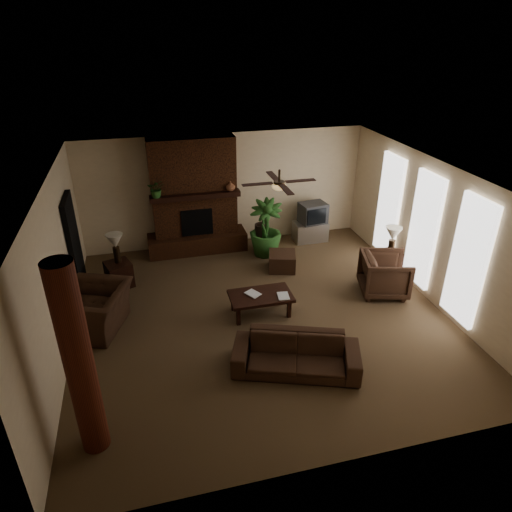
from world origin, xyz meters
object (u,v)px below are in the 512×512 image
object	(u,v)px
sofa	(296,349)
lamp_right	(393,236)
armchair_right	(385,273)
lamp_left	(115,243)
tv_stand	(310,231)
side_table_right	(387,264)
armchair_left	(94,303)
floor_vase	(262,235)
side_table_left	(119,274)
log_column	(79,363)
floor_plant	(265,240)
ottoman	(282,261)
coffee_table	(261,297)

from	to	relation	value
sofa	lamp_right	bearing A→B (deg)	58.83
armchair_right	lamp_left	bearing A→B (deg)	87.76
tv_stand	side_table_right	size ratio (longest dim) A/B	1.55
armchair_left	armchair_right	world-z (taller)	armchair_left
armchair_right	tv_stand	distance (m)	2.91
sofa	armchair_left	distance (m)	3.78
sofa	lamp_left	distance (m)	4.55
armchair_right	lamp_left	world-z (taller)	lamp_left
sofa	floor_vase	size ratio (longest dim) A/B	2.66
armchair_right	lamp_right	world-z (taller)	lamp_right
floor_vase	side_table_left	xyz separation A→B (m)	(-3.41, -0.90, -0.16)
log_column	armchair_left	bearing A→B (deg)	92.33
floor_vase	lamp_right	world-z (taller)	lamp_right
log_column	tv_stand	size ratio (longest dim) A/B	3.29
armchair_left	side_table_left	distance (m)	1.59
sofa	armchair_right	distance (m)	3.14
sofa	armchair_right	world-z (taller)	armchair_right
armchair_left	lamp_right	world-z (taller)	lamp_right
armchair_right	floor_plant	world-z (taller)	armchair_right
sofa	tv_stand	xyz separation A→B (m)	(1.98, 4.66, -0.15)
ottoman	tv_stand	bearing A→B (deg)	48.47
sofa	side_table_left	world-z (taller)	sofa
side_table_left	lamp_right	distance (m)	5.96
side_table_right	armchair_left	bearing A→B (deg)	-175.50
log_column	lamp_right	size ratio (longest dim) A/B	4.31
armchair_right	lamp_right	distance (m)	0.91
tv_stand	armchair_left	bearing A→B (deg)	-153.10
floor_plant	side_table_left	distance (m)	3.52
lamp_right	ottoman	bearing A→B (deg)	157.36
lamp_right	sofa	bearing A→B (deg)	-141.14
armchair_right	tv_stand	size ratio (longest dim) A/B	1.12
log_column	armchair_right	size ratio (longest dim) A/B	2.94
armchair_right	side_table_left	bearing A→B (deg)	88.22
lamp_right	armchair_left	bearing A→B (deg)	-175.96
side_table_left	side_table_right	distance (m)	5.91
sofa	lamp_right	xyz separation A→B (m)	(3.00, 2.42, 0.60)
log_column	coffee_table	size ratio (longest dim) A/B	2.33
ottoman	floor_vase	bearing A→B (deg)	101.06
coffee_table	floor_plant	distance (m)	2.59
armchair_left	ottoman	bearing A→B (deg)	129.36
floor_vase	lamp_left	world-z (taller)	lamp_left
log_column	ottoman	xyz separation A→B (m)	(3.90, 4.09, -1.20)
ottoman	floor_plant	bearing A→B (deg)	101.59
armchair_left	tv_stand	world-z (taller)	armchair_left
lamp_right	floor_plant	bearing A→B (deg)	143.57
coffee_table	floor_vase	bearing A→B (deg)	74.68
sofa	armchair_right	bearing A→B (deg)	55.37
armchair_left	floor_vase	xyz separation A→B (m)	(3.81, 2.41, -0.12)
log_column	ottoman	bearing A→B (deg)	46.38
tv_stand	lamp_right	distance (m)	2.58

